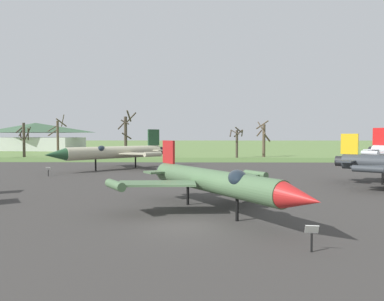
{
  "coord_description": "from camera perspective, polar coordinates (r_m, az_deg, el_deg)",
  "views": [
    {
      "loc": [
        0.77,
        -16.79,
        4.41
      ],
      "look_at": [
        0.14,
        16.25,
        3.0
      ],
      "focal_mm": 32.6,
      "sensor_mm": 36.0,
      "label": 1
    }
  ],
  "objects": [
    {
      "name": "ground_plane",
      "position": [
        17.37,
        -1.51,
        -12.26
      ],
      "size": [
        600.0,
        600.0,
        0.0
      ],
      "primitive_type": "plane",
      "color": "#607F42"
    },
    {
      "name": "bare_tree_center",
      "position": [
        78.89,
        -21.12,
        2.28
      ],
      "size": [
        3.76,
        3.71,
        8.87
      ],
      "color": "brown",
      "rests_on": "ground"
    },
    {
      "name": "jet_fighter_rear_left",
      "position": [
        19.55,
        3.63,
        -4.99
      ],
      "size": [
        10.45,
        12.32,
        4.07
      ],
      "color": "#4C6B47",
      "rests_on": "ground"
    },
    {
      "name": "bare_tree_far_right",
      "position": [
        69.8,
        7.32,
        1.65
      ],
      "size": [
        2.79,
        2.86,
        6.16
      ],
      "color": "#42382D",
      "rests_on": "ground"
    },
    {
      "name": "bare_tree_right_of_center",
      "position": [
        71.13,
        -10.74,
        2.74
      ],
      "size": [
        3.68,
        3.58,
        9.48
      ],
      "color": "#42382D",
      "rests_on": "ground"
    },
    {
      "name": "asphalt_apron",
      "position": [
        32.05,
        -0.29,
        -5.42
      ],
      "size": [
        97.61,
        49.83,
        0.05
      ],
      "primitive_type": "cube",
      "color": "#383533",
      "rests_on": "ground"
    },
    {
      "name": "info_placard_rear_left",
      "position": [
        14.14,
        18.99,
        -13.01
      ],
      "size": [
        0.53,
        0.34,
        1.09
      ],
      "color": "black",
      "rests_on": "ground"
    },
    {
      "name": "grass_verge_strip",
      "position": [
        62.81,
        0.4,
        -1.55
      ],
      "size": [
        157.61,
        12.0,
        0.06
      ],
      "primitive_type": "cube",
      "color": "#517036",
      "rests_on": "ground"
    },
    {
      "name": "jet_fighter_front_right",
      "position": [
        46.06,
        -12.74,
        -0.26
      ],
      "size": [
        13.26,
        13.41,
        5.3
      ],
      "color": "#B7B293",
      "rests_on": "ground"
    },
    {
      "name": "bare_tree_backdrop_extra",
      "position": [
        73.53,
        11.64,
        1.95
      ],
      "size": [
        2.98,
        2.99,
        7.67
      ],
      "color": "brown",
      "rests_on": "ground"
    },
    {
      "name": "visitor_building",
      "position": [
        114.48,
        -24.2,
        2.09
      ],
      "size": [
        28.6,
        16.85,
        8.24
      ],
      "color": "beige",
      "rests_on": "ground"
    },
    {
      "name": "bare_tree_left_of_center",
      "position": [
        79.59,
        -25.8,
        1.83
      ],
      "size": [
        2.69,
        2.27,
        7.05
      ],
      "color": "#42382D",
      "rests_on": "ground"
    },
    {
      "name": "info_placard_front_right",
      "position": [
        40.61,
        -22.46,
        -3.1
      ],
      "size": [
        0.49,
        0.28,
        1.01
      ],
      "color": "black",
      "rests_on": "ground"
    }
  ]
}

